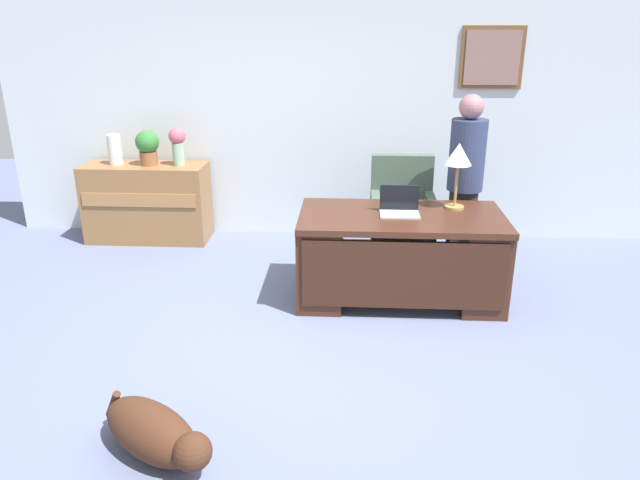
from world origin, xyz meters
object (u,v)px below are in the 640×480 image
Objects in this scene: credenza at (147,202)px; potted_plant at (148,146)px; desk at (400,254)px; dog_lying at (155,433)px; desk_lamp at (458,158)px; armchair at (402,215)px; laptop at (399,207)px; person_standing at (465,183)px; vase_with_flowers at (178,143)px; vase_empty at (115,150)px.

potted_plant is (0.06, 0.00, 0.61)m from credenza.
credenza is 3.57× the size of potted_plant.
desk is 2.52m from dog_lying.
potted_plant is at bearing 152.33° from desk.
dog_lying is 3.13m from desk_lamp.
armchair is 3.18× the size of laptop.
credenza is 3.30m from person_standing.
desk_lamp reaches higher than desk.
dog_lying is 2.09× the size of potted_plant.
desk is 1.02× the size of person_standing.
credenza is 4.02× the size of laptop.
vase_with_flowers is (-2.67, 1.11, -0.13)m from desk_lamp.
potted_plant is at bearing 180.00° from vase_with_flowers.
armchair is 0.91m from laptop.
laptop is (-0.09, -0.84, 0.33)m from armchair.
armchair is 2.70m from potted_plant.
desk_lamp reaches higher than potted_plant.
person_standing reaches higher than armchair.
vase_with_flowers is (0.38, 0.00, 0.64)m from credenza.
laptop reaches higher than credenza.
vase_with_flowers is 1.26× the size of vase_empty.
vase_with_flowers is at bearing 0.19° from credenza.
vase_with_flowers reaches higher than armchair.
laptop is 3.13m from vase_empty.
desk is at bearing -94.73° from armchair.
vase_empty is (-1.44, 3.38, 0.82)m from dog_lying.
desk is at bearing -154.35° from desk_lamp.
person_standing is 2.90m from vase_with_flowers.
dog_lying is 3.58m from vase_with_flowers.
person_standing reaches higher than credenza.
desk_lamp reaches higher than dog_lying.
dog_lying is 3.65m from potted_plant.
vase_empty is (-3.49, 0.65, 0.13)m from person_standing.
credenza is at bearing -0.26° from vase_empty.
dog_lying is 1.92× the size of vase_with_flowers.
laptop is 2.82m from potted_plant.
laptop reaches higher than dog_lying.
armchair is at bearing 85.27° from desk.
desk_lamp is at bearing -60.48° from armchair.
vase_with_flowers is (-2.21, 1.33, 0.65)m from desk.
vase_with_flowers is at bearing 0.00° from potted_plant.
armchair reaches higher than laptop.
potted_plant reaches higher than dog_lying.
laptop is at bearing 55.96° from dog_lying.
credenza is at bearing 160.05° from desk_lamp.
credenza reaches higher than dog_lying.
vase_with_flowers is 1.09× the size of potted_plant.
desk_lamp is 1.80× the size of vase_empty.
vase_empty reaches higher than dog_lying.
desk is 2.24× the size of dog_lying.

